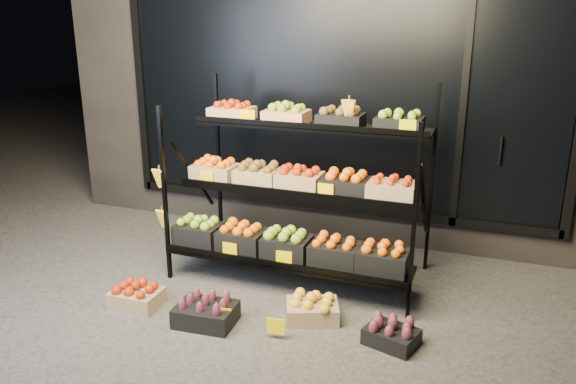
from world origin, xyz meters
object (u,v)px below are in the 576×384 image
at_px(floor_crate_left, 136,295).
at_px(floor_crate_midright, 312,308).
at_px(display_rack, 296,190).
at_px(floor_crate_midleft, 206,311).

xyz_separation_m(floor_crate_left, floor_crate_midright, (1.35, 0.29, 0.00)).
distance_m(display_rack, floor_crate_midleft, 1.25).
xyz_separation_m(floor_crate_midleft, floor_crate_midright, (0.71, 0.34, -0.01)).
bearing_deg(floor_crate_left, display_rack, 42.09).
xyz_separation_m(floor_crate_left, floor_crate_midleft, (0.64, -0.05, 0.01)).
bearing_deg(display_rack, floor_crate_midleft, -109.43).
distance_m(floor_crate_midleft, floor_crate_midright, 0.79).
xyz_separation_m(display_rack, floor_crate_midright, (0.37, -0.65, -0.70)).
relative_size(floor_crate_midleft, floor_crate_midright, 0.98).
distance_m(floor_crate_left, floor_crate_midright, 1.38).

